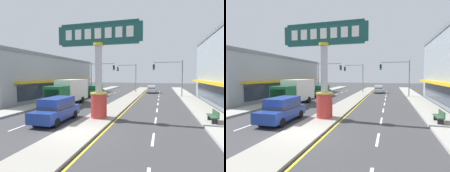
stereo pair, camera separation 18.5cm
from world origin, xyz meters
TOP-DOWN VIEW (x-y plane):
  - ground_plane at (0.00, 0.00)m, footprint 160.00×160.00m
  - median_strip at (0.00, 18.00)m, footprint 2.58×52.00m
  - sidewalk_left at (-9.19, 16.00)m, footprint 2.61×60.00m
  - sidewalk_right at (9.19, 16.00)m, footprint 2.61×60.00m
  - lane_markings at (0.00, 16.65)m, footprint 9.32×52.00m
  - district_sign at (0.00, 4.01)m, footprint 7.15×1.39m
  - storefront_left at (-14.92, 17.33)m, footprint 8.01×24.95m
  - traffic_light_left_side at (-6.52, 22.62)m, footprint 4.86×0.46m
  - traffic_light_right_side at (6.52, 21.78)m, footprint 4.86×0.46m
  - traffic_light_median_far at (-1.87, 28.55)m, footprint 4.20×0.46m
  - sedan_near_right_lane at (2.94, 28.60)m, footprint 2.01×4.39m
  - suv_far_right_lane at (-2.94, 2.37)m, footprint 2.07×4.65m
  - box_truck_near_left_lane at (-6.20, 10.17)m, footprint 2.35×6.95m
  - suv_mid_left_lane at (-6.24, 19.66)m, footprint 2.05×4.64m
  - street_bench at (8.76, 4.73)m, footprint 0.48×1.60m

SIDE VIEW (x-z plane):
  - ground_plane at x=0.00m, z-range 0.00..0.00m
  - lane_markings at x=0.00m, z-range 0.00..0.01m
  - median_strip at x=0.00m, z-range 0.00..0.14m
  - sidewalk_left at x=-9.19m, z-range 0.00..0.18m
  - sidewalk_right at x=9.19m, z-range 0.00..0.18m
  - street_bench at x=8.76m, z-range 0.21..1.09m
  - sedan_near_right_lane at x=2.94m, z-range 0.02..1.55m
  - suv_far_right_lane at x=-2.94m, z-range 0.03..1.93m
  - suv_mid_left_lane at x=-6.24m, z-range 0.03..1.93m
  - box_truck_near_left_lane at x=-6.20m, z-range 0.13..3.25m
  - storefront_left at x=-14.92m, z-range 0.00..6.84m
  - district_sign at x=0.00m, z-range 0.14..7.94m
  - traffic_light_median_far at x=-1.87m, z-range 1.09..7.29m
  - traffic_light_left_side at x=-6.52m, z-range 1.15..7.35m
  - traffic_light_right_side at x=6.52m, z-range 1.15..7.35m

